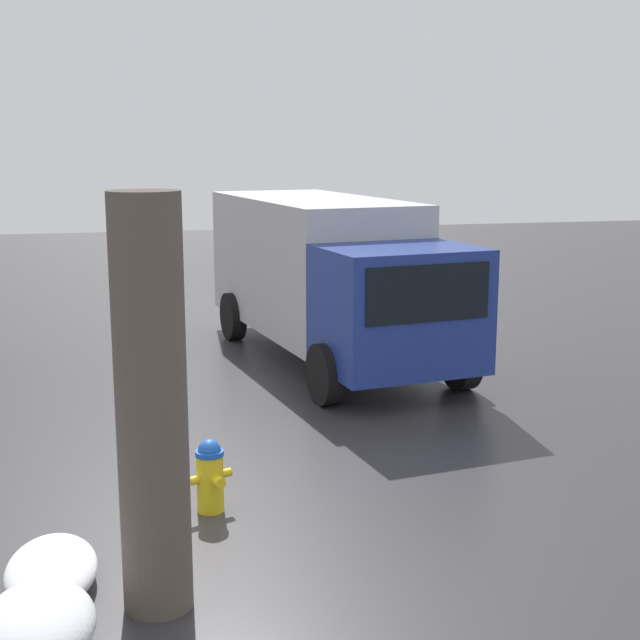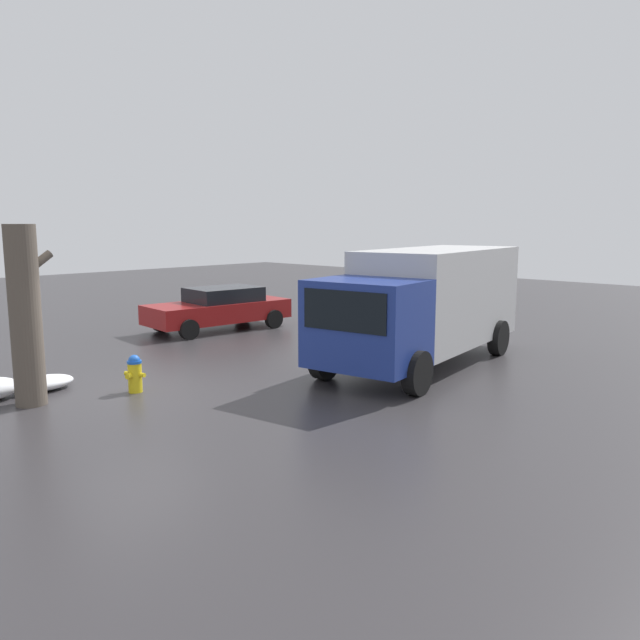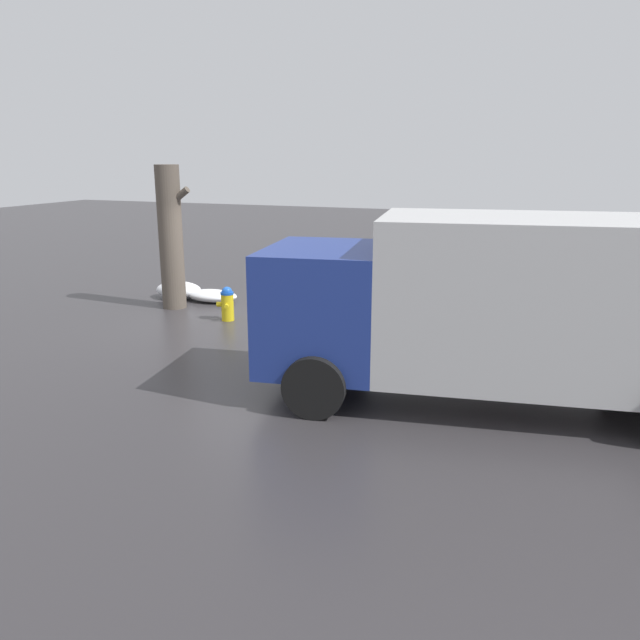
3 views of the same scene
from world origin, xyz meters
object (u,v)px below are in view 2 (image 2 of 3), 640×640
at_px(delivery_truck, 426,301).
at_px(parked_car, 219,308).
at_px(tree_trunk, 26,315).
at_px(fire_hydrant, 135,373).

xyz_separation_m(delivery_truck, parked_car, (-0.45, 7.52, -0.81)).
height_order(tree_trunk, delivery_truck, tree_trunk).
xyz_separation_m(fire_hydrant, delivery_truck, (6.21, -2.75, 1.13)).
xyz_separation_m(fire_hydrant, tree_trunk, (-1.80, 0.63, 1.31)).
bearing_deg(delivery_truck, fire_hydrant, 57.55).
distance_m(fire_hydrant, delivery_truck, 6.88).
relative_size(tree_trunk, parked_car, 0.72).
distance_m(delivery_truck, parked_car, 7.58).
relative_size(fire_hydrant, tree_trunk, 0.23).
bearing_deg(tree_trunk, parked_car, 28.72).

